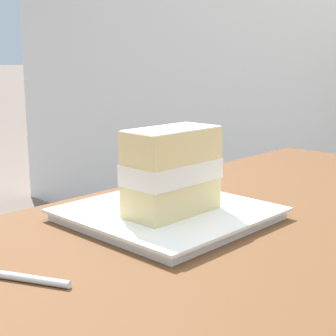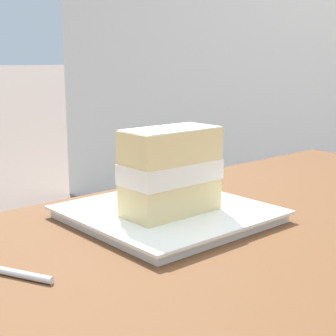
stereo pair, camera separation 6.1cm
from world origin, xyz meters
The scene contains 2 objects.
dessert_plate centered at (-0.12, -0.33, 0.77)m, with size 0.25×0.25×0.02m.
cake_slice centered at (-0.11, -0.31, 0.84)m, with size 0.13×0.08×0.11m.
Camera 1 is at (0.37, 0.14, 0.98)m, focal length 54.61 mm.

